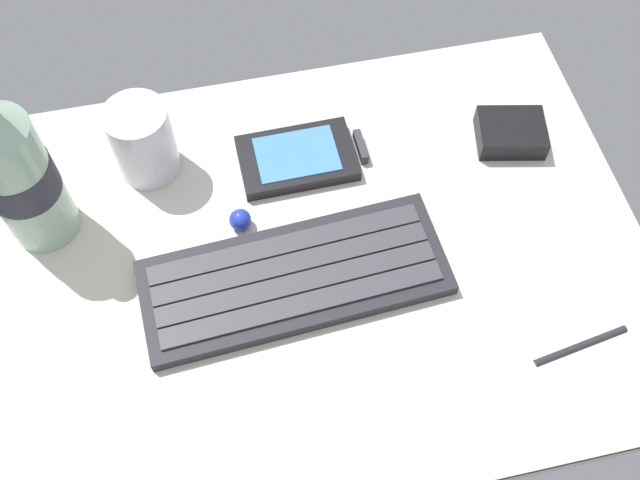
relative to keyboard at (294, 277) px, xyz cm
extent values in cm
cube|color=beige|center=(2.98, 2.22, -1.81)|extent=(64.00, 48.00, 2.00)
cube|color=#232328|center=(0.00, 0.00, -0.11)|extent=(29.62, 12.76, 1.40)
cube|color=#3D3D42|center=(-0.20, 3.29, 0.74)|extent=(26.75, 3.63, 0.30)
cube|color=#3D3D42|center=(-0.07, 1.10, 0.74)|extent=(26.75, 3.63, 0.30)
cube|color=#3D3D42|center=(0.07, -1.10, 0.74)|extent=(26.75, 3.63, 0.30)
cube|color=#3D3D42|center=(0.20, -3.29, 0.74)|extent=(26.75, 3.63, 0.30)
cube|color=black|center=(3.48, 13.72, -0.11)|extent=(12.10, 7.77, 1.40)
cube|color=#4C8CEA|center=(3.48, 13.72, 0.64)|extent=(8.48, 6.04, 0.10)
cube|color=#333338|center=(9.88, 13.81, -0.11)|extent=(0.85, 3.81, 1.12)
cylinder|color=silver|center=(-12.13, 16.49, 3.44)|extent=(6.40, 6.40, 8.50)
cylinder|color=red|center=(-12.13, 16.49, 2.45)|extent=(5.50, 5.50, 6.12)
cylinder|color=#9EC1A8|center=(-22.96, 11.39, 6.69)|extent=(6.60, 6.60, 15.00)
cylinder|color=#2D2D38|center=(-22.96, 11.39, 7.44)|extent=(6.73, 6.73, 3.80)
cube|color=black|center=(25.78, 11.85, 0.39)|extent=(7.99, 6.91, 2.40)
sphere|color=#2338B2|center=(-4.02, 7.22, 0.29)|extent=(2.20, 2.20, 2.20)
cylinder|color=#26262B|center=(24.27, -12.06, -0.46)|extent=(9.49, 2.17, 0.70)
camera|label=1|loc=(-4.33, -31.71, 62.02)|focal=41.22mm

